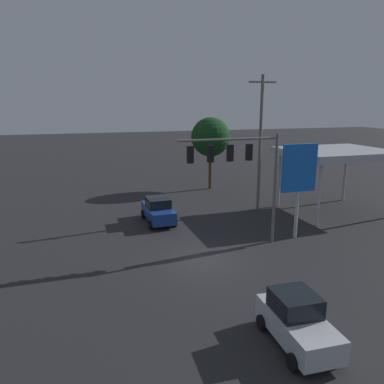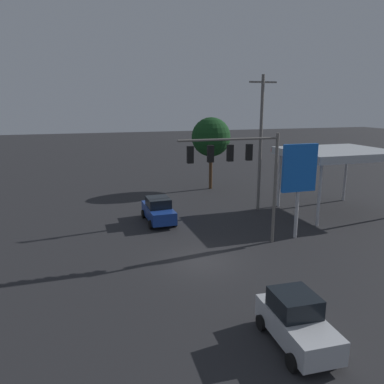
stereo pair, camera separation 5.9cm
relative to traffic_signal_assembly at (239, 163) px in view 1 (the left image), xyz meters
name	(u,v)px [view 1 (the left image)]	position (x,y,z in m)	size (l,w,h in m)	color
ground_plane	(202,261)	(2.87, 1.60, -5.40)	(200.00, 200.00, 0.00)	#262628
traffic_signal_assembly	(239,163)	(0.00, 0.00, 0.00)	(6.53, 0.43, 7.15)	slate
utility_pole	(260,141)	(-5.25, -7.29, 0.49)	(2.40, 0.26, 11.19)	slate
gas_station_canopy	(336,154)	(-10.91, -4.82, -0.50)	(8.13, 6.94, 5.28)	#B2B7BC
price_sign	(299,172)	(-4.48, -0.27, -0.84)	(2.48, 0.27, 6.39)	#B7B7BC
sedan_far	(158,210)	(3.70, -6.39, -4.45)	(2.09, 4.42, 1.93)	navy
hatchback_crossing	(297,321)	(1.96, 9.87, -4.45)	(2.10, 3.88, 1.97)	silver
street_tree	(211,137)	(-4.14, -16.12, 0.09)	(4.07, 4.07, 7.54)	#4C331E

